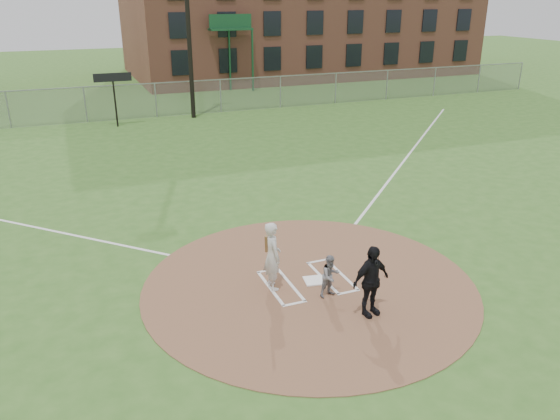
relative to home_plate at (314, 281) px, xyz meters
name	(u,v)px	position (x,y,z in m)	size (l,w,h in m)	color
ground	(309,284)	(-0.17, -0.07, -0.04)	(140.00, 140.00, 0.00)	#356322
dirt_circle	(309,284)	(-0.17, -0.07, -0.03)	(8.40, 8.40, 0.02)	brown
home_plate	(314,281)	(0.00, 0.00, 0.00)	(0.50, 0.50, 0.03)	white
foul_line_first	(407,157)	(8.83, 8.93, -0.03)	(0.10, 24.00, 0.01)	white
catcher	(330,276)	(0.06, -0.78, 0.52)	(0.52, 0.40, 1.07)	gray
umpire	(371,281)	(0.51, -1.86, 0.84)	(1.00, 0.42, 1.71)	black
batters_boxes	(307,281)	(-0.17, 0.08, -0.01)	(2.08, 1.88, 0.01)	white
batter_at_plate	(272,256)	(-1.11, 0.10, 0.87)	(0.65, 1.02, 1.78)	silver
outfield_fence	(156,100)	(-0.17, 21.93, 0.98)	(56.08, 0.08, 2.03)	slate
scoreboard_sign	(113,83)	(-2.67, 20.13, 2.35)	(2.00, 0.10, 2.93)	black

